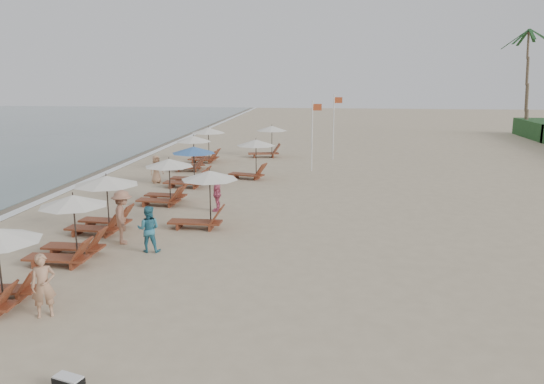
# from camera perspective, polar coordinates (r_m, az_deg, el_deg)

# --- Properties ---
(ground) EXTENTS (160.00, 160.00, 0.00)m
(ground) POSITION_cam_1_polar(r_m,az_deg,el_deg) (16.52, -2.19, -8.30)
(ground) COLOR tan
(ground) RESTS_ON ground
(wet_sand_band) EXTENTS (3.20, 140.00, 0.01)m
(wet_sand_band) POSITION_cam_1_polar(r_m,az_deg,el_deg) (29.88, -23.55, 0.11)
(wet_sand_band) COLOR #6B5E4C
(wet_sand_band) RESTS_ON ground
(foam_line) EXTENTS (0.50, 140.00, 0.02)m
(foam_line) POSITION_cam_1_polar(r_m,az_deg,el_deg) (29.25, -21.34, 0.07)
(foam_line) COLOR white
(foam_line) RESTS_ON ground
(lounger_station_1) EXTENTS (2.55, 2.14, 2.16)m
(lounger_station_1) POSITION_cam_1_polar(r_m,az_deg,el_deg) (18.21, -20.91, -3.76)
(lounger_station_1) COLOR brown
(lounger_station_1) RESTS_ON ground
(lounger_station_2) EXTENTS (2.69, 2.40, 2.16)m
(lounger_station_2) POSITION_cam_1_polar(r_m,az_deg,el_deg) (21.12, -17.65, -1.11)
(lounger_station_2) COLOR brown
(lounger_station_2) RESTS_ON ground
(lounger_station_3) EXTENTS (2.58, 2.23, 2.09)m
(lounger_station_3) POSITION_cam_1_polar(r_m,az_deg,el_deg) (25.05, -11.34, 1.14)
(lounger_station_3) COLOR brown
(lounger_station_3) RESTS_ON ground
(lounger_station_4) EXTENTS (2.74, 2.33, 2.11)m
(lounger_station_4) POSITION_cam_1_polar(r_m,az_deg,el_deg) (28.83, -8.80, 2.67)
(lounger_station_4) COLOR brown
(lounger_station_4) RESTS_ON ground
(lounger_station_5) EXTENTS (2.44, 2.19, 2.14)m
(lounger_station_5) POSITION_cam_1_polar(r_m,az_deg,el_deg) (33.55, -8.61, 4.25)
(lounger_station_5) COLOR brown
(lounger_station_5) RESTS_ON ground
(lounger_station_6) EXTENTS (2.54, 2.30, 2.32)m
(lounger_station_6) POSITION_cam_1_polar(r_m,az_deg,el_deg) (36.65, -7.06, 5.10)
(lounger_station_6) COLOR brown
(lounger_station_6) RESTS_ON ground
(inland_station_0) EXTENTS (2.74, 2.24, 2.22)m
(inland_station_0) POSITION_cam_1_polar(r_m,az_deg,el_deg) (20.77, -7.36, -0.23)
(inland_station_0) COLOR brown
(inland_station_0) RESTS_ON ground
(inland_station_1) EXTENTS (2.77, 2.24, 2.22)m
(inland_station_1) POSITION_cam_1_polar(r_m,az_deg,el_deg) (30.46, -2.18, 3.93)
(inland_station_1) COLOR brown
(inland_station_1) RESTS_ON ground
(inland_station_2) EXTENTS (2.90, 2.24, 2.22)m
(inland_station_2) POSITION_cam_1_polar(r_m,az_deg,el_deg) (38.54, -0.47, 5.62)
(inland_station_2) COLOR brown
(inland_station_2) RESTS_ON ground
(beachgoer_near) EXTENTS (0.70, 0.62, 1.60)m
(beachgoer_near) POSITION_cam_1_polar(r_m,az_deg,el_deg) (14.39, -23.16, -9.14)
(beachgoer_near) COLOR tan
(beachgoer_near) RESTS_ON ground
(beachgoer_mid_a) EXTENTS (0.82, 0.67, 1.58)m
(beachgoer_mid_a) POSITION_cam_1_polar(r_m,az_deg,el_deg) (18.39, -13.01, -3.86)
(beachgoer_mid_a) COLOR teal
(beachgoer_mid_a) RESTS_ON ground
(beachgoer_mid_b) EXTENTS (1.11, 1.41, 1.91)m
(beachgoer_mid_b) POSITION_cam_1_polar(r_m,az_deg,el_deg) (19.47, -15.61, -2.58)
(beachgoer_mid_b) COLOR #9B674F
(beachgoer_mid_b) RESTS_ON ground
(beachgoer_far_a) EXTENTS (0.43, 0.93, 1.56)m
(beachgoer_far_a) POSITION_cam_1_polar(r_m,az_deg,el_deg) (23.33, -5.88, -0.18)
(beachgoer_far_a) COLOR #BD4B68
(beachgoer_far_a) RESTS_ON ground
(beachgoer_far_b) EXTENTS (0.88, 0.87, 1.54)m
(beachgoer_far_b) POSITION_cam_1_polar(r_m,az_deg,el_deg) (29.93, -12.21, 2.39)
(beachgoer_far_b) COLOR tan
(beachgoer_far_b) RESTS_ON ground
(duffel_bag) EXTENTS (0.63, 0.44, 0.32)m
(duffel_bag) POSITION_cam_1_polar(r_m,az_deg,el_deg) (11.34, -20.83, -18.56)
(duffel_bag) COLOR black
(duffel_bag) RESTS_ON ground
(flag_pole_near) EXTENTS (0.60, 0.08, 4.30)m
(flag_pole_near) POSITION_cam_1_polar(r_m,az_deg,el_deg) (32.85, 4.36, 6.37)
(flag_pole_near) COLOR silver
(flag_pole_near) RESTS_ON ground
(flag_pole_far) EXTENTS (0.60, 0.08, 4.52)m
(flag_pole_far) POSITION_cam_1_polar(r_m,az_deg,el_deg) (37.29, 6.63, 7.21)
(flag_pole_far) COLOR silver
(flag_pole_far) RESTS_ON ground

